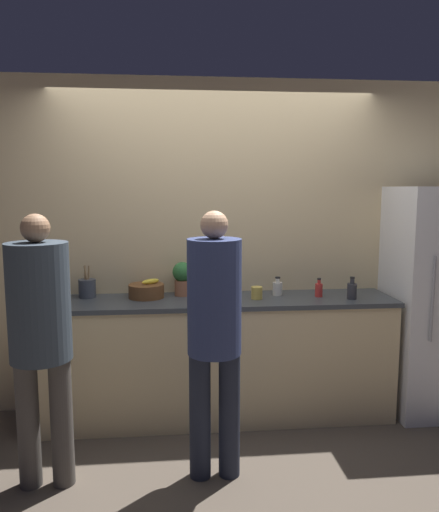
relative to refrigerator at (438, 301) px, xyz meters
The scene contains 14 objects.
ground_plane 1.97m from the refrigerator, behind, with size 14.00×14.00×0.00m, color #4C4238.
wall_back 1.81m from the refrigerator, 169.44° to the left, with size 5.20×0.06×2.60m.
counter 1.78m from the refrigerator, behind, with size 2.68×0.59×0.93m.
refrigerator is the anchor object (origin of this frame).
person_left 2.93m from the refrigerator, 164.90° to the right, with size 0.35×0.35×1.62m.
person_center 1.98m from the refrigerator, 157.18° to the right, with size 0.32×0.32×1.63m.
fruit_bowl 2.27m from the refrigerator, behind, with size 0.27×0.27×0.14m.
utensil_crock 2.72m from the refrigerator, behind, with size 0.13×0.13×0.25m.
bottle_clear 1.26m from the refrigerator, behind, with size 0.08×0.08×0.15m.
bottle_dark 0.74m from the refrigerator, behind, with size 0.07×0.07×0.17m.
bottle_red 0.96m from the refrigerator, behind, with size 0.06×0.06×0.14m.
cup_red 1.85m from the refrigerator, behind, with size 0.08×0.08×0.09m.
cup_yellow 1.44m from the refrigerator, behind, with size 0.08×0.08×0.09m.
potted_plant 2.00m from the refrigerator, behind, with size 0.15×0.15×0.26m.
Camera 1 is at (-0.34, -3.34, 1.77)m, focal length 35.00 mm.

